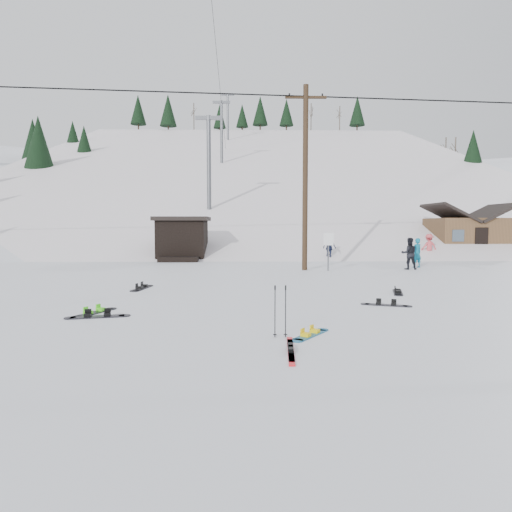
{
  "coord_description": "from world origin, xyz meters",
  "views": [
    {
      "loc": [
        -0.89,
        -8.46,
        2.27
      ],
      "look_at": [
        -0.62,
        4.01,
        1.4
      ],
      "focal_mm": 32.0,
      "sensor_mm": 36.0,
      "label": 1
    }
  ],
  "objects_px": {
    "hero_snowboard": "(310,334)",
    "hero_skis": "(291,349)",
    "utility_pole": "(305,175)",
    "cabin": "(467,235)"
  },
  "relations": [
    {
      "from": "hero_snowboard",
      "to": "hero_skis",
      "type": "bearing_deg",
      "value": -168.46
    },
    {
      "from": "utility_pole",
      "to": "cabin",
      "type": "relative_size",
      "value": 1.67
    },
    {
      "from": "hero_snowboard",
      "to": "hero_skis",
      "type": "xyz_separation_m",
      "value": [
        -0.51,
        -1.12,
        0.0
      ]
    },
    {
      "from": "hero_snowboard",
      "to": "hero_skis",
      "type": "height_order",
      "value": "hero_skis"
    },
    {
      "from": "utility_pole",
      "to": "hero_skis",
      "type": "relative_size",
      "value": 4.92
    },
    {
      "from": "utility_pole",
      "to": "hero_skis",
      "type": "height_order",
      "value": "utility_pole"
    },
    {
      "from": "cabin",
      "to": "hero_snowboard",
      "type": "distance_m",
      "value": 27.53
    },
    {
      "from": "hero_snowboard",
      "to": "hero_skis",
      "type": "distance_m",
      "value": 1.23
    },
    {
      "from": "utility_pole",
      "to": "cabin",
      "type": "distance_m",
      "value": 16.71
    },
    {
      "from": "cabin",
      "to": "hero_skis",
      "type": "bearing_deg",
      "value": -121.71
    }
  ]
}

